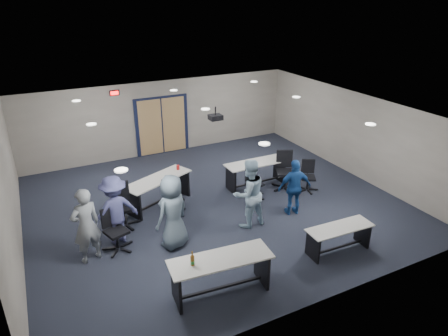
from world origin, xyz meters
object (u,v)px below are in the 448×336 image
table_back_left (159,187)px  person_back (115,210)px  chair_back_d (285,171)px  chair_back_b (173,197)px  chair_loose_left (116,230)px  table_front_right (339,235)px  table_back_right (256,170)px  person_lightblue (249,193)px  person_plaid (173,212)px  chair_loose_right (308,176)px  chair_back_c (255,183)px  table_front_left (220,269)px  chair_back_a (123,206)px  person_navy (295,187)px  person_gray (86,226)px

table_back_left → person_back: (-1.48, -1.32, 0.30)m
table_back_left → chair_back_d: bearing=-35.3°
chair_back_b → person_back: person_back is taller
chair_back_d → chair_loose_left: size_ratio=1.12×
table_front_right → table_back_right: bearing=91.9°
person_lightblue → person_back: (-3.20, 0.75, -0.05)m
chair_back_d → person_plaid: size_ratio=0.65×
chair_back_d → chair_loose_right: chair_back_d is taller
person_lightblue → chair_back_c: bearing=-131.6°
chair_back_d → table_front_left: bearing=-114.8°
chair_back_a → person_lightblue: (2.89, -1.39, 0.34)m
table_front_left → chair_back_a: size_ratio=1.83×
table_back_left → table_front_right: bearing=-77.0°
chair_loose_left → person_plaid: size_ratio=0.58×
table_front_left → person_plaid: size_ratio=1.15×
person_navy → person_back: person_back is taller
table_back_left → chair_back_a: chair_back_a is taller
chair_back_a → person_lightblue: 3.23m
person_plaid → table_front_right: bearing=124.8°
table_front_right → chair_back_a: bearing=144.1°
table_front_left → chair_back_a: 3.55m
person_navy → person_back: 4.66m
chair_loose_left → chair_back_c: bearing=-7.0°
person_plaid → person_back: person_plaid is taller
chair_back_a → person_plaid: person_plaid is taller
chair_back_d → person_gray: bearing=-146.0°
table_back_left → person_navy: size_ratio=1.36×
table_front_left → chair_loose_left: table_front_left is taller
table_back_right → chair_loose_right: 1.59m
table_front_right → person_lightblue: person_lightblue is taller
table_back_right → chair_back_b: chair_back_b is taller
table_front_right → person_back: bearing=151.7°
chair_back_b → person_navy: size_ratio=0.63×
table_back_left → person_navy: person_navy is taller
table_back_right → chair_back_c: 0.79m
table_back_right → person_gray: person_gray is taller
chair_back_c → person_gray: bearing=-178.6°
chair_back_a → chair_loose_left: size_ratio=1.09×
chair_back_a → chair_back_c: size_ratio=1.21×
table_front_left → chair_back_d: 5.04m
chair_loose_left → person_lightblue: (3.29, -0.42, 0.39)m
table_front_right → chair_loose_right: bearing=68.1°
person_navy → table_front_right: bearing=98.9°
table_front_left → chair_back_c: (2.69, 3.20, -0.10)m
person_back → table_back_left: bearing=-147.5°
chair_back_a → person_gray: 1.53m
table_back_left → chair_back_c: table_back_left is taller
chair_loose_right → person_plaid: bearing=-138.9°
table_back_right → chair_loose_right: size_ratio=2.06×
table_front_left → chair_loose_right: table_front_left is taller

